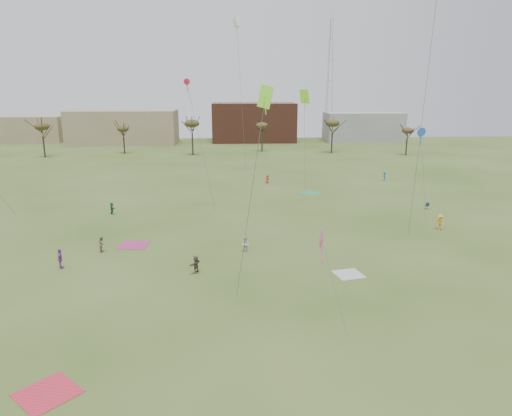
{
  "coord_description": "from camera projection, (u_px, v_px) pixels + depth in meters",
  "views": [
    {
      "loc": [
        -2.24,
        -29.8,
        16.29
      ],
      "look_at": [
        0.0,
        12.0,
        5.5
      ],
      "focal_mm": 32.47,
      "sensor_mm": 36.0,
      "label": 1
    }
  ],
  "objects": [
    {
      "name": "building_tan",
      "position": [
        124.0,
        127.0,
        141.13
      ],
      "size": [
        32.0,
        14.0,
        10.0
      ],
      "primitive_type": "cube",
      "color": "#937F60",
      "rests_on": "ground"
    },
    {
      "name": "building_tan_west",
      "position": [
        33.0,
        129.0,
        146.6
      ],
      "size": [
        20.0,
        12.0,
        8.0
      ],
      "primitive_type": "cube",
      "color": "#937F60",
      "rests_on": "ground"
    },
    {
      "name": "radio_tower",
      "position": [
        329.0,
        80.0,
        150.62
      ],
      "size": [
        1.51,
        1.72,
        41.0
      ],
      "color": "#9EA3A8",
      "rests_on": "ground"
    },
    {
      "name": "flyer_far_c",
      "position": [
        384.0,
        176.0,
        84.4
      ],
      "size": [
        0.66,
        1.13,
        1.73
      ],
      "primitive_type": "imported",
      "rotation": [
        0.0,
        0.0,
        4.73
      ],
      "color": "#2365A1",
      "rests_on": "ground"
    },
    {
      "name": "spectator_mid_d",
      "position": [
        60.0,
        259.0,
        43.06
      ],
      "size": [
        0.66,
        1.2,
        1.95
      ],
      "primitive_type": "imported",
      "rotation": [
        0.0,
        0.0,
        1.74
      ],
      "color": "purple",
      "rests_on": "ground"
    },
    {
      "name": "blanket_plum",
      "position": [
        134.0,
        245.0,
        49.75
      ],
      "size": [
        3.16,
        3.16,
        0.03
      ],
      "primitive_type": "cube",
      "rotation": [
        0.0,
        0.0,
        1.5
      ],
      "color": "#A7336C",
      "rests_on": "ground"
    },
    {
      "name": "tree_line",
      "position": [
        228.0,
        130.0,
        107.58
      ],
      "size": [
        117.44,
        49.32,
        8.91
      ],
      "color": "#3A2B1E",
      "rests_on": "ground"
    },
    {
      "name": "spectator_fore_c",
      "position": [
        196.0,
        264.0,
        42.07
      ],
      "size": [
        1.22,
        1.55,
        1.64
      ],
      "primitive_type": "imported",
      "rotation": [
        0.0,
        0.0,
        4.15
      ],
      "color": "brown",
      "rests_on": "ground"
    },
    {
      "name": "flyer_mid_b",
      "position": [
        440.0,
        222.0,
        55.08
      ],
      "size": [
        1.07,
        1.37,
        1.86
      ],
      "primitive_type": "imported",
      "rotation": [
        0.0,
        0.0,
        5.07
      ],
      "color": "gold",
      "rests_on": "ground"
    },
    {
      "name": "blanket_red",
      "position": [
        47.0,
        394.0,
        25.5
      ],
      "size": [
        4.11,
        4.11,
        0.03
      ],
      "primitive_type": "cube",
      "rotation": [
        0.0,
        0.0,
        2.38
      ],
      "color": "red",
      "rests_on": "ground"
    },
    {
      "name": "building_grey",
      "position": [
        363.0,
        127.0,
        148.04
      ],
      "size": [
        24.0,
        12.0,
        9.0
      ],
      "primitive_type": "cube",
      "color": "gray",
      "rests_on": "ground"
    },
    {
      "name": "building_brick",
      "position": [
        254.0,
        122.0,
        147.79
      ],
      "size": [
        26.0,
        16.0,
        12.0
      ],
      "primitive_type": "cube",
      "color": "brown",
      "rests_on": "ground"
    },
    {
      "name": "camp_chair_right",
      "position": [
        427.0,
        207.0,
        64.69
      ],
      "size": [
        0.73,
        0.72,
        0.87
      ],
      "rotation": [
        0.0,
        0.0,
        5.33
      ],
      "color": "#16213D",
      "rests_on": "ground"
    },
    {
      "name": "blanket_olive",
      "position": [
        310.0,
        193.0,
        74.69
      ],
      "size": [
        4.33,
        4.33,
        0.03
      ],
      "primitive_type": "cube",
      "rotation": [
        0.0,
        0.0,
        0.91
      ],
      "color": "#35915C",
      "rests_on": "ground"
    },
    {
      "name": "kites_aloft",
      "position": [
        238.0,
        58.0,
        65.52
      ],
      "size": [
        60.93,
        68.08,
        27.9
      ],
      "color": "red",
      "rests_on": "ground"
    },
    {
      "name": "flyer_far_b",
      "position": [
        267.0,
        179.0,
        82.42
      ],
      "size": [
        0.83,
        0.86,
        1.48
      ],
      "primitive_type": "imported",
      "rotation": [
        0.0,
        0.0,
        0.87
      ],
      "color": "red",
      "rests_on": "ground"
    },
    {
      "name": "spectator_mid_e",
      "position": [
        245.0,
        244.0,
        47.49
      ],
      "size": [
        1.03,
        0.98,
        1.67
      ],
      "primitive_type": "imported",
      "rotation": [
        0.0,
        0.0,
        5.7
      ],
      "color": "silver",
      "rests_on": "ground"
    },
    {
      "name": "flyer_far_a",
      "position": [
        112.0,
        208.0,
        61.95
      ],
      "size": [
        1.21,
        1.51,
        1.61
      ],
      "primitive_type": "imported",
      "rotation": [
        0.0,
        0.0,
        2.14
      ],
      "color": "#277637",
      "rests_on": "ground"
    },
    {
      "name": "spectator_fore_b",
      "position": [
        102.0,
        244.0,
        47.57
      ],
      "size": [
        0.7,
        0.86,
        1.64
      ],
      "primitive_type": "imported",
      "rotation": [
        0.0,
        0.0,
        1.68
      ],
      "color": "#8C7059",
      "rests_on": "ground"
    },
    {
      "name": "blanket_cream",
      "position": [
        349.0,
        274.0,
        41.9
      ],
      "size": [
        2.89,
        2.89,
        0.03
      ],
      "primitive_type": "cube",
      "rotation": [
        0.0,
        0.0,
        1.81
      ],
      "color": "beige",
      "rests_on": "ground"
    },
    {
      "name": "ground",
      "position": [
        265.0,
        324.0,
        33.0
      ],
      "size": [
        260.0,
        260.0,
        0.0
      ],
      "primitive_type": "plane",
      "color": "#375119",
      "rests_on": "ground"
    }
  ]
}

